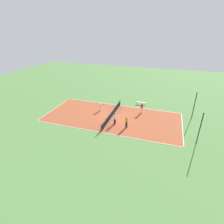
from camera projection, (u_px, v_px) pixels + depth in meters
name	position (u px, v px, depth m)	size (l,w,h in m)	color
ground_plane	(112.00, 117.00, 28.06)	(80.00, 80.00, 0.00)	#60934C
court_surface	(112.00, 117.00, 28.06)	(9.77, 21.44, 0.02)	#B75633
tennis_net	(112.00, 114.00, 27.81)	(9.57, 0.10, 1.12)	black
bench	(141.00, 102.00, 32.50)	(0.36, 1.77, 0.45)	silver
player_center_orange	(127.00, 121.00, 24.69)	(0.49, 0.49, 1.78)	black
player_far_white	(100.00, 106.00, 29.80)	(0.59, 0.99, 1.46)	white
player_coach_red	(142.00, 107.00, 28.91)	(0.78, 0.96, 1.83)	white
player_near_white	(115.00, 118.00, 25.60)	(0.51, 0.51, 1.69)	black
tennis_ball_near_net	(102.00, 117.00, 27.80)	(0.07, 0.07, 0.07)	#CCE033
tennis_ball_far_baseline	(173.00, 114.00, 28.76)	(0.07, 0.07, 0.07)	#CCE033
tennis_ball_left_sideline	(119.00, 120.00, 26.93)	(0.07, 0.07, 0.07)	#CCE033
tennis_ball_midcourt	(109.00, 118.00, 27.62)	(0.07, 0.07, 0.07)	#CCE033
fence_post_back_left	(194.00, 106.00, 26.78)	(0.12, 0.12, 4.35)	black
fence_post_back_right	(200.00, 129.00, 20.68)	(0.12, 0.12, 4.35)	black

